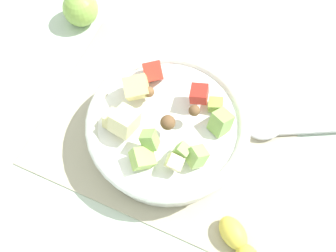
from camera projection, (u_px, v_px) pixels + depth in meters
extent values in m
plane|color=silver|center=(167.00, 130.00, 0.72)|extent=(2.40, 2.40, 0.00)
cube|color=#BCB299|center=(167.00, 130.00, 0.72)|extent=(0.42, 0.32, 0.01)
cylinder|color=white|center=(168.00, 130.00, 0.68)|extent=(0.24, 0.24, 0.06)
torus|color=white|center=(168.00, 123.00, 0.66)|extent=(0.26, 0.26, 0.02)
cube|color=beige|center=(125.00, 121.00, 0.63)|extent=(0.04, 0.05, 0.04)
cube|color=#93C160|center=(221.00, 122.00, 0.64)|extent=(0.04, 0.05, 0.04)
cube|color=red|center=(199.00, 94.00, 0.65)|extent=(0.03, 0.03, 0.03)
cube|color=#E5D684|center=(136.00, 87.00, 0.66)|extent=(0.05, 0.06, 0.04)
sphere|color=brown|center=(168.00, 122.00, 0.62)|extent=(0.03, 0.03, 0.03)
cube|color=#A3CC6B|center=(197.00, 156.00, 0.61)|extent=(0.03, 0.04, 0.04)
cube|color=#93C160|center=(182.00, 151.00, 0.62)|extent=(0.03, 0.02, 0.03)
cube|color=#9EC656|center=(216.00, 105.00, 0.66)|extent=(0.03, 0.03, 0.02)
cube|color=#93C160|center=(150.00, 140.00, 0.62)|extent=(0.03, 0.03, 0.04)
cube|color=beige|center=(114.00, 120.00, 0.65)|extent=(0.03, 0.03, 0.03)
sphere|color=brown|center=(194.00, 111.00, 0.63)|extent=(0.03, 0.03, 0.03)
cube|color=beige|center=(174.00, 162.00, 0.61)|extent=(0.03, 0.02, 0.03)
cube|color=#9EC656|center=(142.00, 158.00, 0.62)|extent=(0.05, 0.05, 0.04)
sphere|color=brown|center=(149.00, 92.00, 0.65)|extent=(0.03, 0.03, 0.03)
cube|color=#BC3828|center=(153.00, 72.00, 0.68)|extent=(0.04, 0.05, 0.04)
ellipsoid|color=#B7B7BC|center=(264.00, 130.00, 0.71)|extent=(0.07, 0.06, 0.01)
cube|color=#B7B7BC|center=(329.00, 127.00, 0.71)|extent=(0.18, 0.10, 0.01)
sphere|color=#8CB74C|center=(80.00, 9.00, 0.79)|extent=(0.07, 0.07, 0.07)
ellipsoid|color=yellow|center=(233.00, 233.00, 0.63)|extent=(0.07, 0.06, 0.04)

